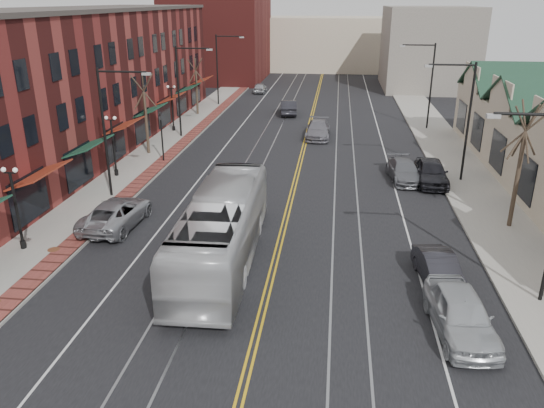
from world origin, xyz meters
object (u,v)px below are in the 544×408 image
(parked_car_c, at_px, (404,171))
(parked_car_d, at_px, (431,172))
(transit_bus, at_px, (222,229))
(parked_suv, at_px, (116,213))
(parked_car_a, at_px, (461,314))
(parked_car_b, at_px, (439,270))

(parked_car_c, relative_size, parked_car_d, 0.97)
(parked_car_c, bearing_deg, parked_car_d, -21.88)
(transit_bus, height_order, parked_suv, transit_bus)
(parked_car_a, bearing_deg, transit_bus, 150.18)
(parked_suv, bearing_deg, transit_bus, 155.24)
(parked_car_a, relative_size, parked_car_d, 1.00)
(parked_car_c, bearing_deg, parked_car_b, -95.64)
(parked_suv, height_order, parked_car_c, parked_suv)
(parked_suv, bearing_deg, parked_car_c, -145.95)
(parked_suv, distance_m, parked_car_c, 19.69)
(parked_car_d, bearing_deg, parked_car_a, -95.04)
(parked_car_a, bearing_deg, parked_car_d, 79.64)
(transit_bus, xyz_separation_m, parked_car_c, (10.05, 13.75, -1.05))
(parked_suv, height_order, parked_car_d, parked_car_d)
(transit_bus, height_order, parked_car_a, transit_bus)
(transit_bus, relative_size, parked_car_c, 2.59)
(parked_car_b, relative_size, parked_car_c, 0.86)
(transit_bus, height_order, parked_car_c, transit_bus)
(transit_bus, distance_m, parked_car_d, 17.75)
(transit_bus, distance_m, parked_suv, 7.73)
(parked_suv, relative_size, parked_car_a, 1.11)
(parked_suv, distance_m, parked_car_d, 20.97)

